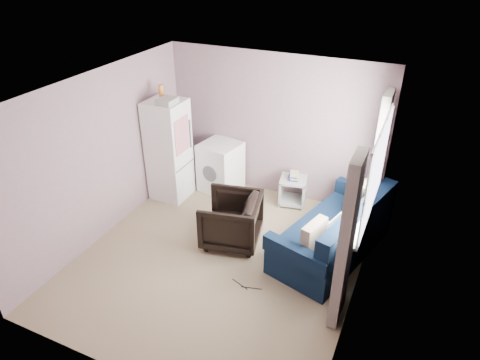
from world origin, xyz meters
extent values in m
cube|color=#978363|center=(0.00, 0.00, -0.01)|extent=(3.80, 4.20, 0.02)
cube|color=silver|center=(0.00, 0.00, 2.51)|extent=(3.80, 4.20, 0.02)
cube|color=gray|center=(0.00, 2.11, 1.25)|extent=(3.80, 0.02, 2.50)
cube|color=gray|center=(0.00, -2.11, 1.25)|extent=(3.80, 0.02, 2.50)
cube|color=gray|center=(-1.91, 0.00, 1.25)|extent=(0.02, 4.20, 2.50)
cube|color=gray|center=(1.91, 0.00, 1.25)|extent=(0.02, 4.20, 2.50)
cube|color=white|center=(1.89, 0.70, 1.50)|extent=(0.01, 1.60, 1.20)
imported|color=black|center=(-0.02, 0.43, 0.42)|extent=(0.93, 0.97, 0.85)
cube|color=white|center=(-1.57, 1.22, 0.88)|extent=(0.61, 0.61, 1.76)
cube|color=#57585F|center=(-1.26, 1.22, 0.65)|extent=(0.01, 0.56, 0.02)
cube|color=#57585F|center=(-1.25, 1.44, 1.16)|extent=(0.02, 0.03, 0.50)
cube|color=silver|center=(-1.26, 1.19, 1.23)|extent=(0.01, 0.42, 0.60)
cylinder|color=orange|center=(-1.65, 1.27, 1.88)|extent=(0.08, 0.08, 0.24)
cube|color=#ABABA1|center=(-1.45, 1.12, 1.81)|extent=(0.26, 0.30, 0.09)
cube|color=white|center=(-0.86, 1.77, 0.45)|extent=(0.74, 0.74, 0.91)
cube|color=#57585F|center=(-0.87, 1.75, 0.87)|extent=(0.69, 0.67, 0.05)
cylinder|color=#57585F|center=(-0.92, 1.45, 0.46)|extent=(0.30, 0.07, 0.30)
cube|color=#9FA19D|center=(0.49, 1.84, 0.46)|extent=(0.52, 0.52, 0.04)
cube|color=#9FA19D|center=(0.49, 1.84, 0.06)|extent=(0.52, 0.52, 0.04)
cube|color=#9FA19D|center=(0.29, 1.80, 0.24)|extent=(0.12, 0.44, 0.49)
cube|color=#9FA19D|center=(0.68, 1.88, 0.24)|extent=(0.12, 0.44, 0.49)
cube|color=navy|center=(0.49, 1.84, 0.50)|extent=(0.18, 0.24, 0.03)
cube|color=tan|center=(0.50, 1.85, 0.53)|extent=(0.20, 0.25, 0.03)
cube|color=navy|center=(0.48, 1.85, 0.56)|extent=(0.17, 0.23, 0.03)
cube|color=tan|center=(0.50, 1.84, 0.59)|extent=(0.20, 0.25, 0.03)
cube|color=#0A1A31|center=(1.41, 0.80, 0.22)|extent=(1.45, 2.17, 0.44)
cube|color=#0A1A31|center=(1.77, 0.70, 0.69)|extent=(0.73, 1.97, 0.49)
cube|color=#0A1A31|center=(1.15, -0.13, 0.55)|extent=(0.95, 0.41, 0.22)
cube|color=#0A1A31|center=(1.68, 1.73, 0.55)|extent=(0.95, 0.41, 0.22)
cube|color=tan|center=(1.29, 0.17, 0.66)|extent=(0.25, 0.46, 0.44)
cube|color=tan|center=(1.64, 1.40, 0.66)|extent=(0.25, 0.46, 0.44)
cube|color=#9FA19D|center=(1.30, 0.72, 0.46)|extent=(0.34, 0.42, 0.02)
cube|color=silver|center=(1.43, 0.68, 0.58)|extent=(0.16, 0.37, 0.24)
cube|color=white|center=(1.82, 0.70, 0.87)|extent=(0.14, 1.70, 0.04)
cube|color=white|center=(1.87, 0.70, 0.90)|extent=(0.02, 1.68, 0.05)
cube|color=white|center=(1.87, 0.70, 1.50)|extent=(0.02, 1.68, 0.05)
cube|color=white|center=(1.87, 0.70, 2.10)|extent=(0.02, 1.68, 0.05)
cube|color=white|center=(1.87, -0.10, 1.50)|extent=(0.02, 0.05, 1.20)
cube|color=white|center=(1.87, 0.43, 1.50)|extent=(0.02, 0.05, 1.20)
cube|color=white|center=(1.87, 0.97, 1.50)|extent=(0.02, 0.05, 1.20)
cube|color=white|center=(1.87, 1.50, 1.50)|extent=(0.02, 0.05, 1.20)
cube|color=beige|center=(1.78, -0.38, 1.10)|extent=(0.12, 0.46, 2.18)
cube|color=beige|center=(1.78, 1.78, 1.10)|extent=(0.12, 0.46, 2.18)
cylinder|color=black|center=(0.66, -0.38, 0.01)|extent=(0.27, 0.08, 0.01)
cylinder|color=black|center=(0.49, -0.38, 0.01)|extent=(0.27, 0.11, 0.01)
camera|label=1|loc=(2.26, -4.28, 4.04)|focal=32.00mm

